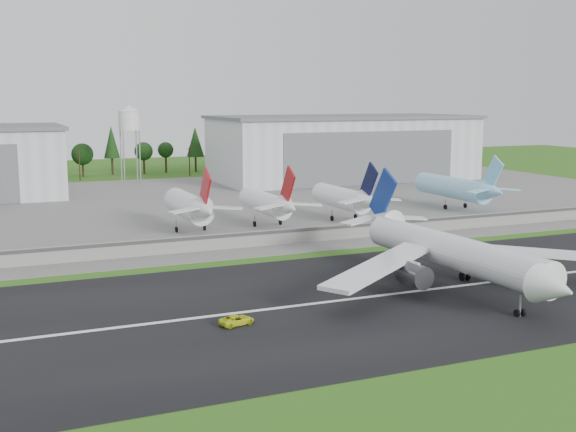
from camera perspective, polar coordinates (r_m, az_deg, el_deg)
name	(u,v)px	position (r m, az deg, el deg)	size (l,w,h in m)	color
ground	(404,314)	(110.53, 9.14, -7.66)	(600.00, 600.00, 0.00)	#265915
runway	(371,297)	(118.73, 6.56, -6.38)	(320.00, 60.00, 0.10)	black
runway_centerline	(371,297)	(118.71, 6.56, -6.35)	(220.00, 1.00, 0.02)	white
apron	(190,205)	(219.13, -7.76, 0.84)	(320.00, 150.00, 0.10)	slate
blast_fence	(269,238)	(157.91, -1.50, -1.72)	(240.00, 0.61, 3.50)	gray
hangar_east	(343,148)	(286.94, 4.38, 5.42)	(102.00, 47.00, 25.20)	silver
water_tower	(129,118)	(279.15, -12.45, 7.57)	(8.40, 8.40, 29.40)	#99999E
utility_poles	(137,178)	(296.47, -11.87, 2.92)	(230.00, 3.00, 12.00)	black
treeline	(129,175)	(311.11, -12.42, 3.20)	(320.00, 16.00, 22.00)	black
main_airliner	(455,260)	(125.62, 13.02, -3.41)	(57.22, 59.21, 18.17)	white
ground_vehicle	(237,320)	(103.91, -4.08, -8.19)	(2.41, 5.22, 1.45)	#CDD719
parked_jet_red_a	(192,207)	(173.82, -7.62, 0.74)	(7.36, 31.29, 16.88)	white
parked_jet_red_b	(270,203)	(180.10, -1.47, 1.01)	(7.36, 31.29, 16.50)	white
parked_jet_navy	(347,198)	(189.08, 4.66, 1.41)	(7.36, 31.29, 16.61)	white
parked_jet_skyblue	(459,188)	(214.01, 13.36, 2.17)	(7.36, 37.29, 16.90)	#91D3FB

